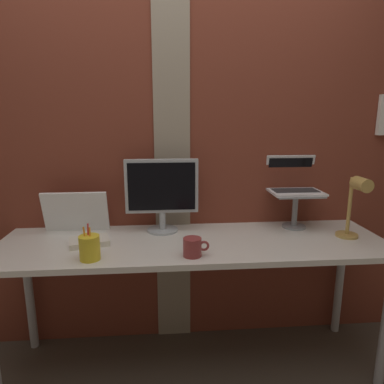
% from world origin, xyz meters
% --- Properties ---
extents(ground_plane, '(6.00, 6.00, 0.00)m').
position_xyz_m(ground_plane, '(0.00, 0.00, 0.00)').
color(ground_plane, '#4C4238').
extents(brick_wall_back, '(3.51, 0.16, 2.38)m').
position_xyz_m(brick_wall_back, '(0.00, 0.40, 1.19)').
color(brick_wall_back, brown).
rests_on(brick_wall_back, ground_plane).
extents(desk, '(2.10, 0.60, 0.77)m').
position_xyz_m(desk, '(0.11, 0.04, 0.69)').
color(desk, silver).
rests_on(desk, ground_plane).
extents(monitor, '(0.42, 0.18, 0.42)m').
position_xyz_m(monitor, '(-0.06, 0.22, 1.01)').
color(monitor, '#ADB2B7').
rests_on(monitor, desk).
extents(laptop_stand, '(0.28, 0.22, 0.21)m').
position_xyz_m(laptop_stand, '(0.74, 0.22, 0.91)').
color(laptop_stand, gray).
rests_on(laptop_stand, desk).
extents(laptop, '(0.30, 0.27, 0.21)m').
position_xyz_m(laptop, '(0.74, 0.29, 1.04)').
color(laptop, white).
rests_on(laptop, laptop_stand).
extents(whiteboard_panel, '(0.37, 0.08, 0.24)m').
position_xyz_m(whiteboard_panel, '(-0.56, 0.25, 0.89)').
color(whiteboard_panel, white).
rests_on(whiteboard_panel, desk).
extents(desk_lamp, '(0.12, 0.20, 0.35)m').
position_xyz_m(desk_lamp, '(0.97, -0.01, 0.98)').
color(desk_lamp, tan).
rests_on(desk_lamp, desk).
extents(pen_cup, '(0.10, 0.10, 0.17)m').
position_xyz_m(pen_cup, '(-0.40, -0.16, 0.83)').
color(pen_cup, yellow).
rests_on(pen_cup, desk).
extents(coffee_mug, '(0.13, 0.09, 0.09)m').
position_xyz_m(coffee_mug, '(0.09, -0.16, 0.81)').
color(coffee_mug, maroon).
rests_on(coffee_mug, desk).
extents(paper_clutter_stack, '(0.23, 0.19, 0.03)m').
position_xyz_m(paper_clutter_stack, '(-0.44, 0.04, 0.78)').
color(paper_clutter_stack, silver).
rests_on(paper_clutter_stack, desk).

